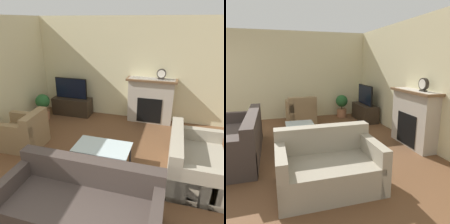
% 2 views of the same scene
% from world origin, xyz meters
% --- Properties ---
extents(wall_back, '(8.01, 0.06, 2.70)m').
position_xyz_m(wall_back, '(0.00, 4.98, 1.35)').
color(wall_back, beige).
rests_on(wall_back, ground_plane).
extents(wall_left, '(0.06, 7.95, 2.70)m').
position_xyz_m(wall_left, '(-2.54, 2.47, 1.35)').
color(wall_left, beige).
rests_on(wall_left, ground_plane).
extents(fireplace, '(1.29, 0.39, 1.20)m').
position_xyz_m(fireplace, '(0.72, 4.78, 0.63)').
color(fireplace, '#B2A899').
rests_on(fireplace, ground_plane).
extents(tv_stand, '(1.11, 0.44, 0.50)m').
position_xyz_m(tv_stand, '(-1.53, 4.65, 0.25)').
color(tv_stand, '#2D2319').
rests_on(tv_stand, ground_plane).
extents(tv, '(0.94, 0.06, 0.59)m').
position_xyz_m(tv, '(-1.53, 4.65, 0.79)').
color(tv, black).
rests_on(tv, tv_stand).
extents(couch_sectional, '(2.11, 0.93, 0.82)m').
position_xyz_m(couch_sectional, '(0.27, 1.24, 0.29)').
color(couch_sectional, '#3D332D').
rests_on(couch_sectional, ground_plane).
extents(couch_loveseat, '(0.95, 1.44, 0.82)m').
position_xyz_m(couch_loveseat, '(1.75, 2.65, 0.29)').
color(couch_loveseat, '#9E937F').
rests_on(couch_loveseat, ground_plane).
extents(armchair_by_window, '(0.94, 0.82, 0.82)m').
position_xyz_m(armchair_by_window, '(-1.75, 2.71, 0.30)').
color(armchair_by_window, '#8C704C').
rests_on(armchair_by_window, ground_plane).
extents(coffee_table, '(1.03, 0.60, 0.45)m').
position_xyz_m(coffee_table, '(0.14, 2.48, 0.41)').
color(coffee_table, '#333338').
rests_on(coffee_table, ground_plane).
extents(potted_plant, '(0.39, 0.39, 0.73)m').
position_xyz_m(potted_plant, '(-2.14, 4.09, 0.41)').
color(potted_plant, '#AD704C').
rests_on(potted_plant, ground_plane).
extents(mantel_clock, '(0.23, 0.07, 0.26)m').
position_xyz_m(mantel_clock, '(0.95, 4.78, 1.34)').
color(mantel_clock, '#28231E').
rests_on(mantel_clock, fireplace).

